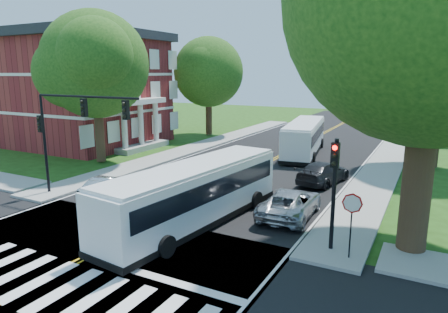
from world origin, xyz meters
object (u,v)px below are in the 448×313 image
Objects in this scene: bus_lead at (195,193)px; bus_follow at (304,137)px; hatchback at (110,187)px; signal_nw at (71,122)px; dark_sedan at (323,173)px; signal_ne at (334,180)px; suv at (290,203)px.

bus_lead is 18.41m from bus_follow.
bus_follow is at bearing -113.84° from hatchback.
signal_nw reaches higher than bus_follow.
bus_follow is at bearing -82.39° from bus_lead.
dark_sedan is (3.46, 9.80, -0.81)m from bus_lead.
signal_ne reaches higher than dark_sedan.
hatchback is at bearing -3.97° from bus_lead.
signal_nw is 1.62× the size of signal_ne.
signal_nw is at bearing 52.30° from dark_sedan.
bus_lead is at bearing 81.97° from bus_follow.
signal_ne is (14.06, 0.01, -1.41)m from signal_nw.
signal_ne is at bearing 170.08° from hatchback.
signal_ne is 4.73m from suv.
signal_nw is 15.39m from dark_sedan.
suv is (3.97, -15.32, -0.81)m from bus_follow.
signal_nw reaches higher than signal_ne.
signal_nw reaches higher than dark_sedan.
signal_nw is 1.89× the size of hatchback.
bus_lead reaches higher than dark_sedan.
signal_ne is 0.39× the size of bus_lead.
signal_ne is 6.45m from bus_lead.
dark_sedan is at bearing -91.65° from suv.
bus_follow is (-6.69, 18.45, -1.46)m from signal_ne.
signal_nw is 8.28m from bus_lead.
hatchback is 0.79× the size of dark_sedan.
signal_ne reaches higher than suv.
bus_lead is (-6.28, 0.04, -1.45)m from signal_ne.
signal_ne is 0.92× the size of dark_sedan.
bus_follow reaches higher than hatchback.
dark_sedan is (9.93, 8.63, 0.07)m from hatchback.
suv is (-2.72, 3.13, -2.27)m from signal_ne.
bus_lead reaches higher than suv.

